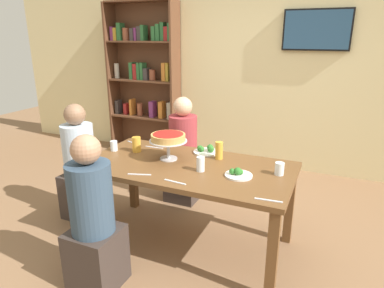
% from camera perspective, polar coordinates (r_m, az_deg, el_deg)
% --- Properties ---
extents(ground_plane, '(12.00, 12.00, 0.00)m').
position_cam_1_polar(ground_plane, '(3.12, -0.77, -16.26)').
color(ground_plane, '#846042').
extents(rear_partition, '(8.00, 0.12, 2.80)m').
position_cam_1_polar(rear_partition, '(4.69, 10.68, 13.31)').
color(rear_partition, beige).
rests_on(rear_partition, ground_plane).
extents(dining_table, '(1.72, 0.89, 0.74)m').
position_cam_1_polar(dining_table, '(2.81, -0.82, -5.20)').
color(dining_table, brown).
rests_on(dining_table, ground_plane).
extents(bookshelf, '(1.10, 0.30, 2.21)m').
position_cam_1_polar(bookshelf, '(5.15, -7.95, 11.24)').
color(bookshelf, brown).
rests_on(bookshelf, ground_plane).
extents(television, '(0.78, 0.05, 0.48)m').
position_cam_1_polar(television, '(4.47, 20.30, 17.62)').
color(television, black).
extents(diner_head_west, '(0.34, 0.34, 1.15)m').
position_cam_1_polar(diner_head_west, '(3.50, -18.25, -4.19)').
color(diner_head_west, '#382D28').
rests_on(diner_head_west, ground_plane).
extents(diner_near_left, '(0.34, 0.34, 1.15)m').
position_cam_1_polar(diner_near_left, '(2.52, -16.27, -13.00)').
color(diner_near_left, '#382D28').
rests_on(diner_near_left, ground_plane).
extents(diner_far_left, '(0.34, 0.34, 1.15)m').
position_cam_1_polar(diner_far_left, '(3.66, -1.50, -2.24)').
color(diner_far_left, '#382D28').
rests_on(diner_far_left, ground_plane).
extents(deep_dish_pizza_stand, '(0.32, 0.32, 0.23)m').
position_cam_1_polar(deep_dish_pizza_stand, '(2.85, -4.04, 0.87)').
color(deep_dish_pizza_stand, silver).
rests_on(deep_dish_pizza_stand, dining_table).
extents(salad_plate_near_diner, '(0.21, 0.21, 0.07)m').
position_cam_1_polar(salad_plate_near_diner, '(2.57, 7.75, -5.02)').
color(salad_plate_near_diner, white).
rests_on(salad_plate_near_diner, dining_table).
extents(salad_plate_far_diner, '(0.23, 0.23, 0.07)m').
position_cam_1_polar(salad_plate_far_diner, '(3.05, 2.42, -1.08)').
color(salad_plate_far_diner, white).
rests_on(salad_plate_far_diner, dining_table).
extents(beer_glass_amber_tall, '(0.08, 0.08, 0.14)m').
position_cam_1_polar(beer_glass_amber_tall, '(3.10, -9.34, -0.07)').
color(beer_glass_amber_tall, gold).
rests_on(beer_glass_amber_tall, dining_table).
extents(beer_glass_amber_short, '(0.07, 0.07, 0.15)m').
position_cam_1_polar(beer_glass_amber_short, '(2.89, 4.58, -1.09)').
color(beer_glass_amber_short, gold).
rests_on(beer_glass_amber_short, dining_table).
extents(water_glass_clear_near, '(0.07, 0.07, 0.10)m').
position_cam_1_polar(water_glass_clear_near, '(2.65, 14.53, -4.06)').
color(water_glass_clear_near, white).
rests_on(water_glass_clear_near, dining_table).
extents(water_glass_clear_far, '(0.06, 0.06, 0.12)m').
position_cam_1_polar(water_glass_clear_far, '(2.63, 1.45, -3.38)').
color(water_glass_clear_far, white).
rests_on(water_glass_clear_far, dining_table).
extents(water_glass_clear_spare, '(0.06, 0.06, 0.09)m').
position_cam_1_polar(water_glass_clear_spare, '(3.18, -13.03, -0.29)').
color(water_glass_clear_spare, white).
rests_on(water_glass_clear_spare, dining_table).
extents(cutlery_fork_near, '(0.18, 0.07, 0.00)m').
position_cam_1_polar(cutlery_fork_near, '(3.37, -9.87, 0.18)').
color(cutlery_fork_near, silver).
rests_on(cutlery_fork_near, dining_table).
extents(cutlery_knife_near, '(0.18, 0.03, 0.00)m').
position_cam_1_polar(cutlery_knife_near, '(2.26, 12.80, -9.24)').
color(cutlery_knife_near, silver).
rests_on(cutlery_knife_near, dining_table).
extents(cutlery_fork_far, '(0.18, 0.07, 0.00)m').
position_cam_1_polar(cutlery_fork_far, '(2.61, -8.86, -5.09)').
color(cutlery_fork_far, silver).
rests_on(cutlery_fork_far, dining_table).
extents(cutlery_knife_far, '(0.18, 0.02, 0.00)m').
position_cam_1_polar(cutlery_knife_far, '(3.21, -6.38, -0.57)').
color(cutlery_knife_far, silver).
rests_on(cutlery_knife_far, dining_table).
extents(cutlery_spare_fork, '(0.18, 0.03, 0.00)m').
position_cam_1_polar(cutlery_spare_fork, '(2.46, -2.89, -6.41)').
color(cutlery_spare_fork, silver).
rests_on(cutlery_spare_fork, dining_table).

